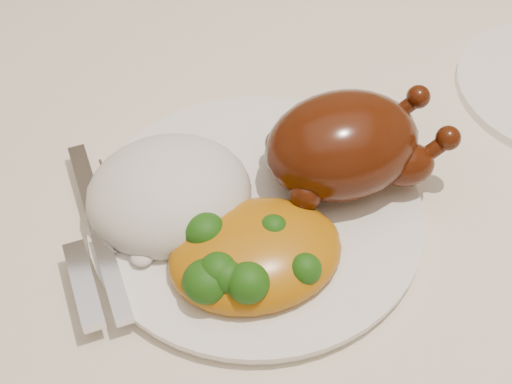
{
  "coord_description": "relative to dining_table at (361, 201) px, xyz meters",
  "views": [
    {
      "loc": [
        -0.15,
        -0.45,
        1.21
      ],
      "look_at": [
        -0.12,
        -0.09,
        0.8
      ],
      "focal_mm": 50.0,
      "sensor_mm": 36.0,
      "label": 1
    }
  ],
  "objects": [
    {
      "name": "dinner_plate",
      "position": [
        -0.12,
        -0.09,
        0.11
      ],
      "size": [
        0.31,
        0.31,
        0.01
      ],
      "primitive_type": "cylinder",
      "rotation": [
        0.0,
        0.0,
        -0.23
      ],
      "color": "white",
      "rests_on": "tablecloth"
    },
    {
      "name": "roast_chicken",
      "position": [
        -0.04,
        -0.07,
        0.15
      ],
      "size": [
        0.16,
        0.12,
        0.08
      ],
      "rotation": [
        0.0,
        0.0,
        0.22
      ],
      "color": "#491907",
      "rests_on": "dinner_plate"
    },
    {
      "name": "mac_and_cheese",
      "position": [
        -0.12,
        -0.15,
        0.13
      ],
      "size": [
        0.15,
        0.12,
        0.05
      ],
      "rotation": [
        0.0,
        0.0,
        0.2
      ],
      "color": "#C5790C",
      "rests_on": "dinner_plate"
    },
    {
      "name": "rice_mound",
      "position": [
        -0.18,
        -0.08,
        0.13
      ],
      "size": [
        0.14,
        0.13,
        0.07
      ],
      "rotation": [
        0.0,
        0.0,
        0.14
      ],
      "color": "white",
      "rests_on": "dinner_plate"
    },
    {
      "name": "tablecloth",
      "position": [
        0.0,
        0.0,
        0.07
      ],
      "size": [
        1.73,
        1.03,
        0.18
      ],
      "color": "beige",
      "rests_on": "dining_table"
    },
    {
      "name": "dining_table",
      "position": [
        0.0,
        0.0,
        0.0
      ],
      "size": [
        1.6,
        0.9,
        0.76
      ],
      "color": "brown",
      "rests_on": "floor"
    },
    {
      "name": "cutlery",
      "position": [
        -0.24,
        -0.13,
        0.12
      ],
      "size": [
        0.06,
        0.18,
        0.01
      ],
      "rotation": [
        0.0,
        0.0,
        0.26
      ],
      "color": "silver",
      "rests_on": "dinner_plate"
    }
  ]
}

